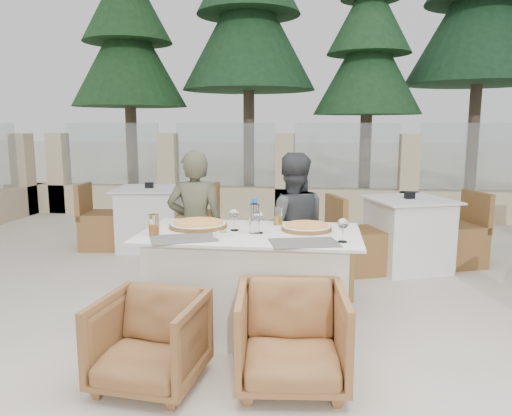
# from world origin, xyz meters

# --- Properties ---
(ground) EXTENTS (80.00, 80.00, 0.00)m
(ground) POSITION_xyz_m (0.00, 0.00, 0.00)
(ground) COLOR beige
(ground) RESTS_ON ground
(sand_patch) EXTENTS (30.00, 16.00, 0.01)m
(sand_patch) POSITION_xyz_m (0.00, 14.00, 0.01)
(sand_patch) COLOR beige
(sand_patch) RESTS_ON ground
(perimeter_wall_far) EXTENTS (10.00, 0.34, 1.60)m
(perimeter_wall_far) POSITION_xyz_m (0.00, 4.80, 0.80)
(perimeter_wall_far) COLOR beige
(perimeter_wall_far) RESTS_ON ground
(pine_far_left) EXTENTS (2.42, 2.42, 5.50)m
(pine_far_left) POSITION_xyz_m (-3.50, 7.00, 2.75)
(pine_far_left) COLOR #1B411E
(pine_far_left) RESTS_ON ground
(pine_mid_left) EXTENTS (2.86, 2.86, 6.50)m
(pine_mid_left) POSITION_xyz_m (-1.00, 7.50, 3.25)
(pine_mid_left) COLOR #1B4221
(pine_mid_left) RESTS_ON ground
(pine_centre) EXTENTS (2.20, 2.20, 5.00)m
(pine_centre) POSITION_xyz_m (1.50, 7.20, 2.50)
(pine_centre) COLOR #1F4925
(pine_centre) RESTS_ON ground
(pine_mid_right) EXTENTS (2.99, 2.99, 6.80)m
(pine_mid_right) POSITION_xyz_m (3.80, 7.80, 3.40)
(pine_mid_right) COLOR #193C21
(pine_mid_right) RESTS_ON ground
(dining_table) EXTENTS (1.60, 0.90, 0.77)m
(dining_table) POSITION_xyz_m (0.10, 0.08, 0.39)
(dining_table) COLOR silver
(dining_table) RESTS_ON ground
(placemat_near_left) EXTENTS (0.53, 0.45, 0.00)m
(placemat_near_left) POSITION_xyz_m (-0.33, -0.20, 0.77)
(placemat_near_left) COLOR #625A54
(placemat_near_left) RESTS_ON dining_table
(placemat_near_right) EXTENTS (0.51, 0.40, 0.00)m
(placemat_near_right) POSITION_xyz_m (0.51, -0.21, 0.77)
(placemat_near_right) COLOR #59544C
(placemat_near_right) RESTS_ON dining_table
(pizza_left) EXTENTS (0.46, 0.46, 0.06)m
(pizza_left) POSITION_xyz_m (-0.32, 0.19, 0.80)
(pizza_left) COLOR orange
(pizza_left) RESTS_ON dining_table
(pizza_right) EXTENTS (0.43, 0.43, 0.05)m
(pizza_right) POSITION_xyz_m (0.51, 0.20, 0.79)
(pizza_right) COLOR #EC5820
(pizza_right) RESTS_ON dining_table
(water_bottle) EXTENTS (0.08, 0.08, 0.26)m
(water_bottle) POSITION_xyz_m (0.14, 0.04, 0.90)
(water_bottle) COLOR #9EB3CF
(water_bottle) RESTS_ON dining_table
(wine_glass_centre) EXTENTS (0.10, 0.10, 0.18)m
(wine_glass_centre) POSITION_xyz_m (-0.02, 0.12, 0.86)
(wine_glass_centre) COLOR white
(wine_glass_centre) RESTS_ON dining_table
(wine_glass_near) EXTENTS (0.10, 0.10, 0.18)m
(wine_glass_near) POSITION_xyz_m (0.17, 0.05, 0.86)
(wine_glass_near) COLOR white
(wine_glass_near) RESTS_ON dining_table
(wine_glass_corner) EXTENTS (0.09, 0.09, 0.18)m
(wine_glass_corner) POSITION_xyz_m (0.76, -0.15, 0.86)
(wine_glass_corner) COLOR white
(wine_glass_corner) RESTS_ON dining_table
(beer_glass_left) EXTENTS (0.08, 0.08, 0.15)m
(beer_glass_left) POSITION_xyz_m (-0.57, -0.10, 0.84)
(beer_glass_left) COLOR orange
(beer_glass_left) RESTS_ON dining_table
(beer_glass_right) EXTENTS (0.08, 0.08, 0.14)m
(beer_glass_right) POSITION_xyz_m (0.28, 0.38, 0.84)
(beer_glass_right) COLOR gold
(beer_glass_right) RESTS_ON dining_table
(olive_dish) EXTENTS (0.12, 0.12, 0.04)m
(olive_dish) POSITION_xyz_m (-0.07, -0.10, 0.79)
(olive_dish) COLOR silver
(olive_dish) RESTS_ON dining_table
(armchair_far_left) EXTENTS (0.72, 0.73, 0.58)m
(armchair_far_left) POSITION_xyz_m (-0.40, 0.75, 0.29)
(armchair_far_left) COLOR brown
(armchair_far_left) RESTS_ON ground
(armchair_far_right) EXTENTS (0.84, 0.85, 0.64)m
(armchair_far_right) POSITION_xyz_m (0.48, 0.81, 0.32)
(armchair_far_right) COLOR olive
(armchair_far_right) RESTS_ON ground
(armchair_near_left) EXTENTS (0.66, 0.67, 0.56)m
(armchair_near_left) POSITION_xyz_m (-0.38, -0.78, 0.28)
(armchair_near_left) COLOR brown
(armchair_near_left) RESTS_ON ground
(armchair_near_right) EXTENTS (0.71, 0.72, 0.60)m
(armchair_near_right) POSITION_xyz_m (0.46, -0.67, 0.30)
(armchair_near_right) COLOR #976336
(armchair_near_right) RESTS_ON ground
(diner_left) EXTENTS (0.52, 0.37, 1.34)m
(diner_left) POSITION_xyz_m (-0.46, 0.66, 0.67)
(diner_left) COLOR #4C4D38
(diner_left) RESTS_ON ground
(diner_right) EXTENTS (0.70, 0.58, 1.32)m
(diner_right) POSITION_xyz_m (0.36, 0.73, 0.66)
(diner_right) COLOR #3B3E40
(diner_right) RESTS_ON ground
(bg_table_a) EXTENTS (1.73, 1.02, 0.77)m
(bg_table_a) POSITION_xyz_m (-1.52, 2.46, 0.39)
(bg_table_a) COLOR silver
(bg_table_a) RESTS_ON ground
(bg_table_b) EXTENTS (1.82, 1.34, 0.77)m
(bg_table_b) POSITION_xyz_m (1.55, 1.96, 0.39)
(bg_table_b) COLOR white
(bg_table_b) RESTS_ON ground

